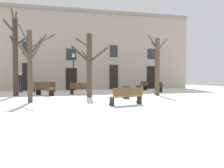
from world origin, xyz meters
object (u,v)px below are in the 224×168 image
Objects in this scene: bench_back_to_back_left at (143,86)px; bench_near_lamp at (45,87)px; tree_right_of_center at (89,64)px; litter_bin at (126,92)px; bench_far_corner at (159,87)px; streetlamp at (73,68)px; person_strolling at (21,81)px; bench_facing_shops at (127,96)px; bench_near_center_tree at (44,89)px; tree_near_facade at (15,54)px; tree_foreground at (30,63)px; bench_by_litter_bin at (80,88)px; tree_left_of_center at (157,65)px.

bench_back_to_back_left reaches higher than bench_near_lamp.
tree_right_of_center is 7.01m from bench_near_lamp.
litter_bin is 0.49× the size of bench_far_corner.
bench_back_to_back_left is (6.37, 5.88, -1.81)m from tree_right_of_center.
streetlamp is 2.05× the size of person_strolling.
bench_facing_shops is 1.11× the size of bench_far_corner.
tree_right_of_center is at bearing -162.96° from bench_near_center_tree.
tree_near_facade is at bearing -26.34° from bench_back_to_back_left.
tree_right_of_center is at bearing -87.37° from streetlamp.
bench_back_to_back_left is at bearing -8.26° from streetlamp.
litter_bin is 9.23m from bench_near_lamp.
bench_far_corner is at bearing 6.55° from tree_near_facade.
tree_near_facade is 6.70m from streetlamp.
streetlamp is (3.35, 9.28, 0.04)m from tree_foreground.
tree_foreground reaches higher than bench_by_litter_bin.
tree_left_of_center is 10.24m from bench_near_lamp.
tree_near_facade is 5.27m from bench_by_litter_bin.
bench_near_center_tree reaches higher than litter_bin.
tree_right_of_center reaches higher than streetlamp.
bench_facing_shops is (5.98, -6.96, -2.53)m from tree_near_facade.
bench_by_litter_bin is (-5.41, 2.16, -1.80)m from tree_left_of_center.
litter_bin is at bearing -27.51° from tree_near_facade.
person_strolling is at bearing 90.48° from tree_near_facade.
person_strolling is (-4.65, -0.91, -1.23)m from streetlamp.
tree_near_facade is (-4.93, 2.06, 0.71)m from tree_right_of_center.
tree_right_of_center is at bearing -22.67° from tree_near_facade.
bench_near_center_tree is (-9.36, -3.73, -0.01)m from bench_back_to_back_left.
tree_left_of_center is 10.26m from tree_near_facade.
litter_bin is at bearing -69.81° from person_strolling.
bench_back_to_back_left is 0.85× the size of bench_near_lamp.
tree_right_of_center is at bearing -57.82° from bench_near_lamp.
bench_near_center_tree is (-2.68, -4.70, -1.76)m from streetlamp.
tree_near_facade is 3.62× the size of bench_by_litter_bin.
tree_left_of_center reaches higher than bench_back_to_back_left.
tree_foreground is 9.87m from streetlamp.
bench_near_lamp is 1.16× the size of bench_far_corner.
tree_foreground is at bearing -146.41° from tree_right_of_center.
bench_by_litter_bin is at bearing 97.50° from tree_right_of_center.
litter_bin is at bearing -150.62° from tree_left_of_center.
bench_back_to_back_left is 9.34m from bench_near_lamp.
tree_near_facade is 8.36m from litter_bin.
bench_facing_shops is (-1.07, -3.29, 0.05)m from litter_bin.
streetlamp is 1.89× the size of bench_near_lamp.
tree_foreground is at bearing -5.37° from bench_back_to_back_left.
streetlamp reaches higher than bench_far_corner.
bench_by_litter_bin is (4.64, 0.18, -2.51)m from tree_near_facade.
bench_back_to_back_left reaches higher than litter_bin.
streetlamp is 8.99m from litter_bin.
bench_near_center_tree is at bearing -66.34° from bench_far_corner.
bench_near_center_tree is at bearing -85.53° from person_strolling.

